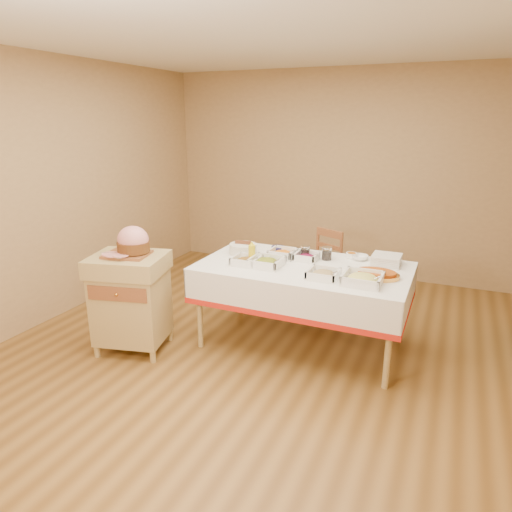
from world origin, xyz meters
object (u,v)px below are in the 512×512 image
Objects in this scene: bread_basket at (243,248)px; preserve_jar_right at (327,254)px; dining_table at (303,283)px; brass_platter at (376,274)px; plate_stack at (386,260)px; preserve_jar_left at (305,252)px; butcher_cart at (131,297)px; ham_on_board at (132,243)px; mustard_bottle at (252,252)px; dining_chair at (321,269)px.

preserve_jar_right is at bearing 9.40° from bread_basket.
dining_table is 4.82× the size of brass_platter.
bread_basket is 1.32m from plate_stack.
preserve_jar_left reaches higher than dining_table.
butcher_cart is 0.49m from ham_on_board.
preserve_jar_right is 0.49× the size of plate_stack.
ham_on_board is 1.04m from mustard_bottle.
brass_platter is at bearing 17.59° from ham_on_board.
preserve_jar_left is at bearing -173.69° from plate_stack.
ham_on_board is 2.05m from brass_platter.
bread_basket is (-0.18, 0.20, -0.04)m from mustard_bottle.
ham_on_board reaches higher than butcher_cart.
dining_chair is at bearing 96.18° from dining_table.
preserve_jar_left is 0.29× the size of brass_platter.
preserve_jar_right is 0.46× the size of bread_basket.
preserve_jar_left is (1.29, 0.93, 0.31)m from butcher_cart.
plate_stack is (0.52, 0.07, -0.01)m from preserve_jar_right.
bread_basket is 1.29m from brass_platter.
butcher_cart is at bearing -145.66° from mustard_bottle.
mustard_bottle reaches higher than butcher_cart.
preserve_jar_right reaches higher than butcher_cart.
preserve_jar_left is 0.75m from brass_platter.
bread_basket reaches higher than preserve_jar_left.
dining_table is at bearing 26.63° from ham_on_board.
preserve_jar_right is 0.32× the size of brass_platter.
plate_stack is (0.75, -0.59, 0.37)m from dining_chair.
bread_basket reaches higher than brass_platter.
bread_basket is at bearing 169.49° from dining_table.
preserve_jar_left is at bearing 105.20° from dining_table.
preserve_jar_right is 0.57m from brass_platter.
dining_chair is 3.51× the size of plate_stack.
butcher_cart is at bearing -153.00° from dining_table.
preserve_jar_right is (1.45, 0.91, -0.17)m from ham_on_board.
butcher_cart and bread_basket have the same top height.
ham_on_board reaches higher than preserve_jar_right.
brass_platter is at bearing -22.22° from preserve_jar_left.
butcher_cart is 2.27× the size of ham_on_board.
bread_basket is 0.68× the size of brass_platter.
mustard_bottle reaches higher than plate_stack.
butcher_cart reaches higher than brass_platter.
brass_platter is (-0.03, -0.36, -0.02)m from plate_stack.
preserve_jar_left is at bearing 35.82° from ham_on_board.
bread_basket reaches higher than dining_chair.
mustard_bottle is at bearing -170.10° from dining_table.
dining_table is 0.33m from preserve_jar_left.
bread_basket is at bearing 49.34° from ham_on_board.
mustard_bottle is 0.27m from bread_basket.
dining_chair is 2.21× the size of ham_on_board.
ham_on_board reaches higher than dining_table.
preserve_jar_right is 0.63× the size of mustard_bottle.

